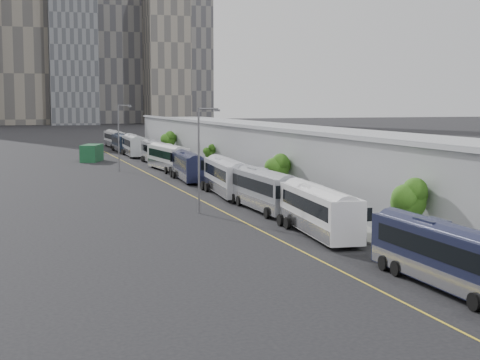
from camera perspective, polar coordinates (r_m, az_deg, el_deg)
name	(u,v)px	position (r m, az deg, el deg)	size (l,w,h in m)	color
sidewalk	(305,198)	(75.65, 5.10, -1.43)	(10.00, 170.00, 0.12)	gray
lane_line	(207,203)	(72.27, -2.61, -1.81)	(0.12, 160.00, 0.02)	gold
depot	(341,164)	(76.91, 7.86, 1.25)	(12.45, 160.40, 7.20)	gray
skyline	(43,8)	(341.19, -15.05, 12.80)	(145.00, 64.00, 120.00)	slate
bus_1	(445,261)	(41.07, 15.64, -6.04)	(2.70, 12.03, 3.51)	#161A33
bus_2	(319,215)	(55.05, 6.14, -2.71)	(3.69, 12.75, 3.67)	white
bus_3	(263,193)	(67.37, 1.81, -1.02)	(2.89, 12.99, 3.79)	gray
bus_4	(227,180)	(78.26, -1.02, 0.01)	(3.87, 13.50, 3.89)	silver
bus_5	(189,169)	(92.78, -4.00, 0.87)	(3.44, 12.38, 3.57)	#161932
bus_6	(168,160)	(106.51, -5.61, 1.59)	(3.63, 13.18, 3.80)	silver
bus_7	(155,154)	(118.98, -6.61, 2.02)	(2.82, 12.62, 3.68)	slate
bus_8	(134,147)	(135.24, -8.26, 2.53)	(3.25, 13.49, 3.91)	#A5A9AF
bus_9	(122,144)	(147.76, -9.16, 2.75)	(2.72, 12.10, 3.53)	#172134
bus_10	(114,140)	(162.83, -9.73, 3.07)	(2.95, 12.61, 3.66)	silver
tree_1	(408,198)	(50.70, 12.92, -1.34)	(2.41, 2.41, 4.75)	black
tree_2	(277,167)	(73.37, 2.87, 1.01)	(2.43, 2.43, 4.68)	black
tree_3	(209,153)	(99.91, -2.41, 2.13)	(1.28, 1.28, 3.74)	black
tree_4	(168,139)	(122.96, -5.60, 3.17)	(2.35, 2.35, 4.90)	black
street_lamp_near	(201,153)	(65.22, -3.06, 2.10)	(2.04, 0.22, 9.42)	#59595E
street_lamp_far	(120,133)	(106.42, -9.31, 3.60)	(2.04, 0.22, 9.50)	#59595E
shipping_container	(92,153)	(124.81, -11.43, 2.06)	(2.61, 5.95, 2.81)	#144225
suv	(92,148)	(147.49, -11.41, 2.42)	(2.55, 5.53, 1.54)	black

